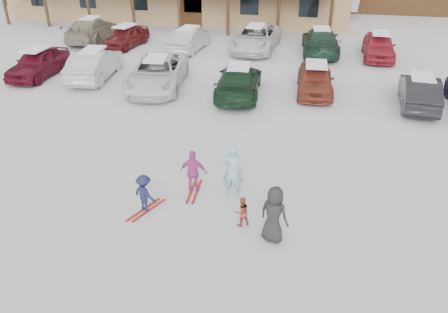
% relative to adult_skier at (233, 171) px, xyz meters
% --- Properties ---
extents(ground, '(160.00, 160.00, 0.00)m').
position_rel_adult_skier_xyz_m(ground, '(-0.70, -0.37, -0.89)').
color(ground, silver).
rests_on(ground, ground).
extents(adult_skier, '(0.66, 0.44, 1.78)m').
position_rel_adult_skier_xyz_m(adult_skier, '(0.00, 0.00, 0.00)').
color(adult_skier, '#91BACB').
rests_on(adult_skier, ground).
extents(toddler_red, '(0.55, 0.51, 0.90)m').
position_rel_adult_skier_xyz_m(toddler_red, '(0.53, -1.39, -0.44)').
color(toddler_red, '#AB3C31').
rests_on(toddler_red, ground).
extents(child_navy, '(0.88, 0.71, 1.19)m').
position_rel_adult_skier_xyz_m(child_navy, '(-2.35, -1.30, -0.30)').
color(child_navy, '#191E43').
rests_on(child_navy, ground).
extents(skis_child_navy, '(0.73, 1.37, 0.03)m').
position_rel_adult_skier_xyz_m(skis_child_navy, '(-2.35, -1.30, -0.88)').
color(skis_child_navy, '#AF1D19').
rests_on(skis_child_navy, ground).
extents(child_magenta, '(0.87, 0.40, 1.45)m').
position_rel_adult_skier_xyz_m(child_magenta, '(-1.22, -0.05, -0.17)').
color(child_magenta, '#C74197').
rests_on(child_magenta, ground).
extents(skis_child_magenta, '(0.28, 1.41, 0.03)m').
position_rel_adult_skier_xyz_m(skis_child_magenta, '(-1.22, -0.05, -0.88)').
color(skis_child_magenta, '#AF1D19').
rests_on(skis_child_magenta, ground).
extents(bystander_dark, '(0.94, 0.79, 1.64)m').
position_rel_adult_skier_xyz_m(bystander_dark, '(1.45, -1.84, -0.07)').
color(bystander_dark, '#262628').
rests_on(bystander_dark, ground).
extents(parked_car_0, '(1.76, 4.37, 1.49)m').
position_rel_adult_skier_xyz_m(parked_car_0, '(-12.42, 9.25, -0.15)').
color(parked_car_0, maroon).
rests_on(parked_car_0, ground).
extents(parked_car_1, '(2.22, 4.89, 1.56)m').
position_rel_adult_skier_xyz_m(parked_car_1, '(-9.28, 9.53, -0.11)').
color(parked_car_1, '#B9BABF').
rests_on(parked_car_1, ground).
extents(parked_car_2, '(3.24, 5.76, 1.52)m').
position_rel_adult_skier_xyz_m(parked_car_2, '(-5.55, 8.84, -0.13)').
color(parked_car_2, white).
rests_on(parked_car_2, ground).
extents(parked_car_3, '(2.40, 5.08, 1.43)m').
position_rel_adult_skier_xyz_m(parked_car_3, '(-1.36, 8.61, -0.18)').
color(parked_car_3, '#17311D').
rests_on(parked_car_3, ground).
extents(parked_car_4, '(1.91, 4.32, 1.44)m').
position_rel_adult_skier_xyz_m(parked_car_4, '(2.21, 9.74, -0.17)').
color(parked_car_4, brown).
rests_on(parked_car_4, ground).
extents(parked_car_5, '(1.83, 4.37, 1.40)m').
position_rel_adult_skier_xyz_m(parked_car_5, '(6.86, 8.93, -0.19)').
color(parked_car_5, black).
rests_on(parked_car_5, ground).
extents(parked_car_7, '(2.51, 5.49, 1.56)m').
position_rel_adult_skier_xyz_m(parked_car_7, '(-13.21, 16.96, -0.11)').
color(parked_car_7, gray).
rests_on(parked_car_7, ground).
extents(parked_car_8, '(2.23, 4.28, 1.39)m').
position_rel_adult_skier_xyz_m(parked_car_8, '(-10.25, 15.92, -0.20)').
color(parked_car_8, maroon).
rests_on(parked_car_8, ground).
extents(parked_car_9, '(1.90, 4.50, 1.45)m').
position_rel_adult_skier_xyz_m(parked_car_9, '(-5.92, 15.92, -0.17)').
color(parked_car_9, '#B0B1B5').
rests_on(parked_car_9, ground).
extents(parked_car_10, '(2.90, 5.75, 1.56)m').
position_rel_adult_skier_xyz_m(parked_car_10, '(-1.75, 16.87, -0.11)').
color(parked_car_10, white).
rests_on(parked_car_10, ground).
extents(parked_car_11, '(2.56, 5.52, 1.56)m').
position_rel_adult_skier_xyz_m(parked_car_11, '(2.34, 16.89, -0.11)').
color(parked_car_11, '#1F3B2C').
rests_on(parked_car_11, ground).
extents(parked_car_12, '(1.92, 4.53, 1.53)m').
position_rel_adult_skier_xyz_m(parked_car_12, '(5.82, 16.62, -0.13)').
color(parked_car_12, '#AA2433').
rests_on(parked_car_12, ground).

